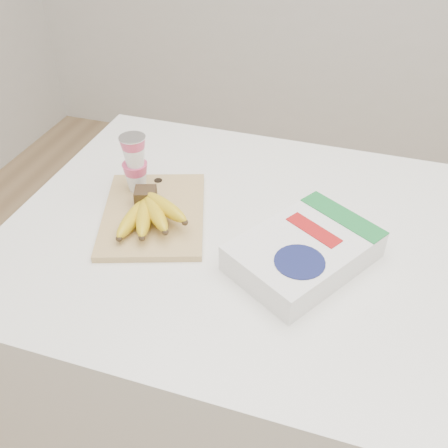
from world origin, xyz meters
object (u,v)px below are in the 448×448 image
object	(u,v)px
cutting_board	(154,214)
yogurt_stack	(135,162)
cereal_box	(304,251)
table	(280,371)
bananas	(149,212)

from	to	relation	value
cutting_board	yogurt_stack	distance (m)	0.13
yogurt_stack	cereal_box	size ratio (longest dim) A/B	0.41
table	cereal_box	world-z (taller)	cereal_box
bananas	cereal_box	world-z (taller)	bananas
table	yogurt_stack	world-z (taller)	yogurt_stack
cutting_board	cereal_box	world-z (taller)	cereal_box
table	yogurt_stack	distance (m)	0.70
table	bananas	distance (m)	0.61
cutting_board	cereal_box	bearing A→B (deg)	-26.50
cutting_board	cereal_box	size ratio (longest dim) A/B	0.89
cutting_board	bananas	distance (m)	0.05
cutting_board	yogurt_stack	world-z (taller)	yogurt_stack
cereal_box	cutting_board	bearing A→B (deg)	-156.23
yogurt_stack	cereal_box	xyz separation A→B (m)	(0.42, -0.12, -0.06)
table	cereal_box	bearing A→B (deg)	-67.74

